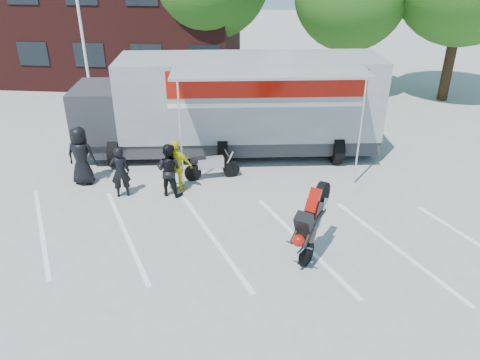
% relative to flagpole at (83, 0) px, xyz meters
% --- Properties ---
extents(ground, '(100.00, 100.00, 0.00)m').
position_rel_flagpole_xyz_m(ground, '(6.24, -10.00, -5.05)').
color(ground, '#9C9C97').
rests_on(ground, ground).
extents(parking_bay_lines, '(18.09, 13.33, 0.01)m').
position_rel_flagpole_xyz_m(parking_bay_lines, '(6.24, -9.00, -5.05)').
color(parking_bay_lines, white).
rests_on(parking_bay_lines, ground).
extents(office_building, '(18.00, 8.00, 7.00)m').
position_rel_flagpole_xyz_m(office_building, '(-3.76, 8.00, -1.55)').
color(office_building, '#3E1614').
rests_on(office_building, ground).
extents(flagpole, '(1.61, 0.12, 8.00)m').
position_rel_flagpole_xyz_m(flagpole, '(0.00, 0.00, 0.00)').
color(flagpole, white).
rests_on(flagpole, ground).
extents(transporter_truck, '(11.85, 6.84, 3.58)m').
position_rel_flagpole_xyz_m(transporter_truck, '(6.50, -3.17, -5.05)').
color(transporter_truck, '#93959B').
rests_on(transporter_truck, ground).
extents(parked_motorcycle, '(2.01, 1.21, 1.00)m').
position_rel_flagpole_xyz_m(parked_motorcycle, '(5.92, -5.46, -5.05)').
color(parked_motorcycle, '#ABABB0').
rests_on(parked_motorcycle, ground).
extents(stunt_bike_rider, '(1.52, 1.99, 2.12)m').
position_rel_flagpole_xyz_m(stunt_bike_rider, '(9.18, -9.27, -5.05)').
color(stunt_bike_rider, black).
rests_on(stunt_bike_rider, ground).
extents(spectator_leather_a, '(0.98, 0.67, 1.94)m').
position_rel_flagpole_xyz_m(spectator_leather_a, '(1.78, -6.16, -4.08)').
color(spectator_leather_a, black).
rests_on(spectator_leather_a, ground).
extents(spectator_leather_b, '(0.70, 0.58, 1.65)m').
position_rel_flagpole_xyz_m(spectator_leather_b, '(3.30, -6.92, -4.23)').
color(spectator_leather_b, black).
rests_on(spectator_leather_b, ground).
extents(spectator_leather_c, '(0.95, 0.81, 1.70)m').
position_rel_flagpole_xyz_m(spectator_leather_c, '(4.76, -6.67, -4.20)').
color(spectator_leather_c, black).
rests_on(spectator_leather_c, ground).
extents(spectator_hivis, '(1.00, 0.44, 1.69)m').
position_rel_flagpole_xyz_m(spectator_hivis, '(4.95, -6.38, -4.21)').
color(spectator_hivis, yellow).
rests_on(spectator_hivis, ground).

